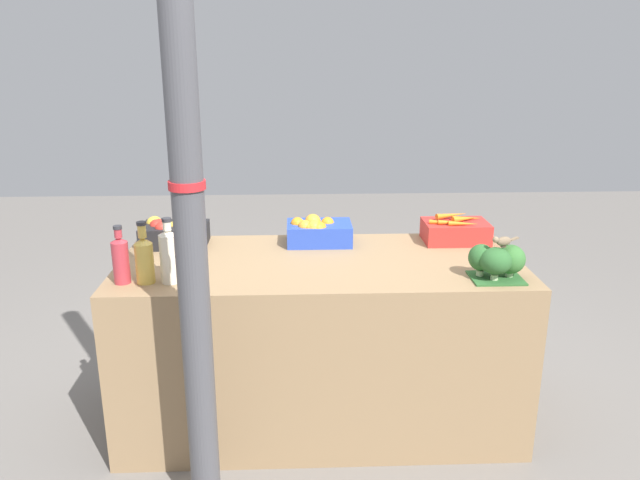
% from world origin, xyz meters
% --- Properties ---
extents(ground_plane, '(10.00, 10.00, 0.00)m').
position_xyz_m(ground_plane, '(0.00, 0.00, 0.00)').
color(ground_plane, slate).
extents(market_table, '(1.88, 0.84, 0.83)m').
position_xyz_m(market_table, '(0.00, 0.00, 0.42)').
color(market_table, '#937551').
rests_on(market_table, ground_plane).
extents(support_pole, '(0.13, 0.13, 2.44)m').
position_xyz_m(support_pole, '(-0.48, -0.67, 1.22)').
color(support_pole, '#4C4C51').
rests_on(support_pole, ground_plane).
extents(apple_crate, '(0.33, 0.22, 0.14)m').
position_xyz_m(apple_crate, '(-0.74, 0.27, 0.90)').
color(apple_crate, black).
rests_on(apple_crate, market_table).
extents(orange_crate, '(0.33, 0.22, 0.14)m').
position_xyz_m(orange_crate, '(-0.00, 0.26, 0.90)').
color(orange_crate, '#2847B7').
rests_on(orange_crate, market_table).
extents(carrot_crate, '(0.33, 0.22, 0.14)m').
position_xyz_m(carrot_crate, '(0.71, 0.27, 0.89)').
color(carrot_crate, red).
rests_on(carrot_crate, market_table).
extents(broccoli_pile, '(0.24, 0.19, 0.15)m').
position_xyz_m(broccoli_pile, '(0.75, -0.28, 0.92)').
color(broccoli_pile, '#2D602D').
rests_on(broccoli_pile, market_table).
extents(juice_bottle_ruby, '(0.07, 0.07, 0.25)m').
position_xyz_m(juice_bottle_ruby, '(-0.85, -0.26, 0.94)').
color(juice_bottle_ruby, '#B2333D').
rests_on(juice_bottle_ruby, market_table).
extents(juice_bottle_golden, '(0.08, 0.08, 0.27)m').
position_xyz_m(juice_bottle_golden, '(-0.75, -0.26, 0.94)').
color(juice_bottle_golden, gold).
rests_on(juice_bottle_golden, market_table).
extents(juice_bottle_cloudy, '(0.08, 0.08, 0.28)m').
position_xyz_m(juice_bottle_cloudy, '(-0.65, -0.26, 0.95)').
color(juice_bottle_cloudy, beige).
rests_on(juice_bottle_cloudy, market_table).
extents(sparrow_bird, '(0.13, 0.06, 0.05)m').
position_xyz_m(sparrow_bird, '(0.76, -0.30, 1.01)').
color(sparrow_bird, '#4C3D2D').
rests_on(sparrow_bird, broccoli_pile).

